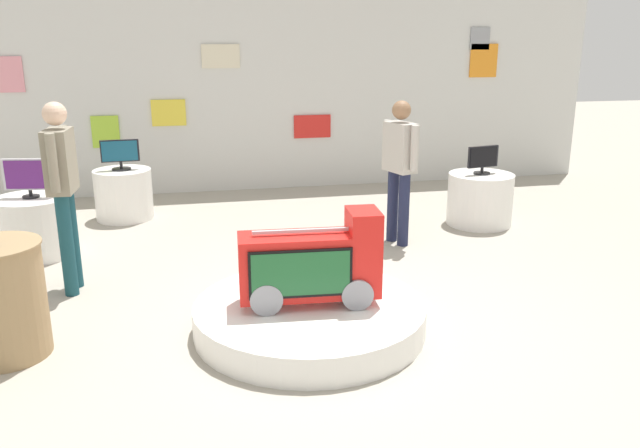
{
  "coord_description": "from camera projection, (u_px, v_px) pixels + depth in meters",
  "views": [
    {
      "loc": [
        -1.07,
        -4.64,
        2.24
      ],
      "look_at": [
        0.07,
        0.68,
        0.62
      ],
      "focal_mm": 36.27,
      "sensor_mm": 36.0,
      "label": 1
    }
  ],
  "objects": [
    {
      "name": "ground_plane",
      "position": [
        330.0,
        322.0,
        5.2
      ],
      "size": [
        30.0,
        30.0,
        0.0
      ],
      "primitive_type": "plane",
      "color": "#A8A091"
    },
    {
      "name": "back_wall_display",
      "position": [
        256.0,
        88.0,
        9.24
      ],
      "size": [
        10.22,
        0.13,
        2.95
      ],
      "color": "silver",
      "rests_on": "ground"
    },
    {
      "name": "main_display_pedestal",
      "position": [
        310.0,
        317.0,
        5.02
      ],
      "size": [
        1.79,
        1.79,
        0.23
      ],
      "primitive_type": "cylinder",
      "color": "white",
      "rests_on": "ground"
    },
    {
      "name": "novelty_firetruck_tv",
      "position": [
        312.0,
        267.0,
        4.9
      ],
      "size": [
        1.08,
        0.45,
        0.73
      ],
      "color": "gray",
      "rests_on": "main_display_pedestal"
    },
    {
      "name": "display_pedestal_left_rear",
      "position": [
        480.0,
        199.0,
        7.77
      ],
      "size": [
        0.77,
        0.77,
        0.62
      ],
      "primitive_type": "cylinder",
      "color": "white",
      "rests_on": "ground"
    },
    {
      "name": "tv_on_left_rear",
      "position": [
        483.0,
        159.0,
        7.63
      ],
      "size": [
        0.41,
        0.2,
        0.34
      ],
      "color": "black",
      "rests_on": "display_pedestal_left_rear"
    },
    {
      "name": "display_pedestal_center_rear",
      "position": [
        124.0,
        194.0,
        8.01
      ],
      "size": [
        0.7,
        0.7,
        0.62
      ],
      "primitive_type": "cylinder",
      "color": "white",
      "rests_on": "ground"
    },
    {
      "name": "tv_on_center_rear",
      "position": [
        120.0,
        154.0,
        7.86
      ],
      "size": [
        0.46,
        0.23,
        0.37
      ],
      "color": "black",
      "rests_on": "display_pedestal_center_rear"
    },
    {
      "name": "display_pedestal_right_rear",
      "position": [
        35.0,
        226.0,
        6.68
      ],
      "size": [
        0.77,
        0.77,
        0.62
      ],
      "primitive_type": "cylinder",
      "color": "white",
      "rests_on": "ground"
    },
    {
      "name": "tv_on_right_rear",
      "position": [
        28.0,
        176.0,
        6.52
      ],
      "size": [
        0.5,
        0.17,
        0.4
      ],
      "color": "black",
      "rests_on": "display_pedestal_right_rear"
    },
    {
      "name": "side_table_round",
      "position": [
        0.0,
        300.0,
        4.55
      ],
      "size": [
        0.64,
        0.64,
        0.84
      ],
      "color": "#9E7F56",
      "rests_on": "ground"
    },
    {
      "name": "shopper_browsing_near_truck",
      "position": [
        400.0,
        162.0,
        6.89
      ],
      "size": [
        0.31,
        0.54,
        1.56
      ],
      "color": "#1E233F",
      "rests_on": "ground"
    },
    {
      "name": "shopper_browsing_rear",
      "position": [
        63.0,
        183.0,
        5.55
      ],
      "size": [
        0.22,
        0.56,
        1.69
      ],
      "color": "#194751",
      "rests_on": "ground"
    }
  ]
}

